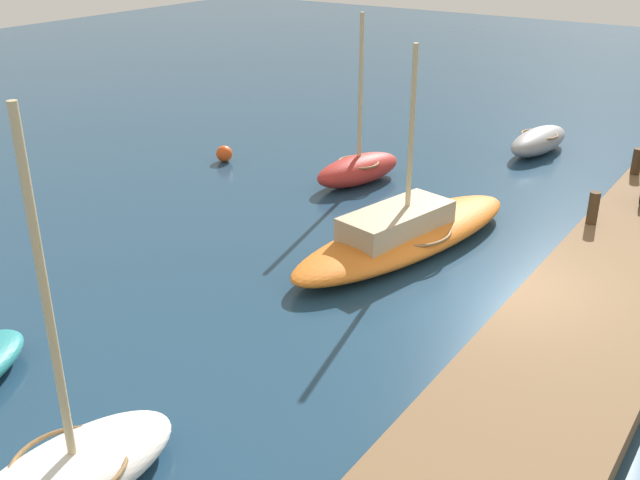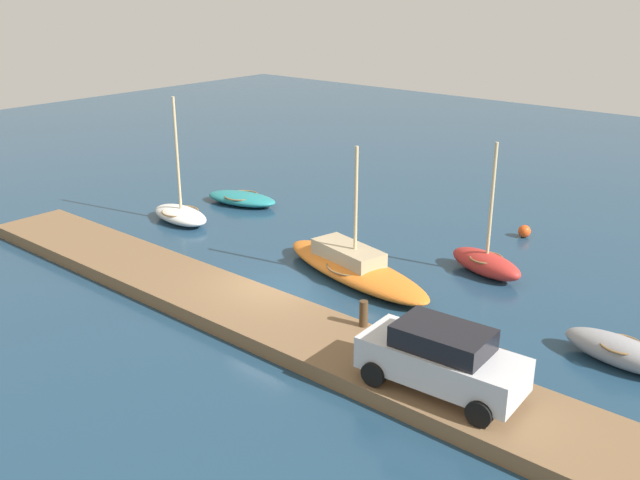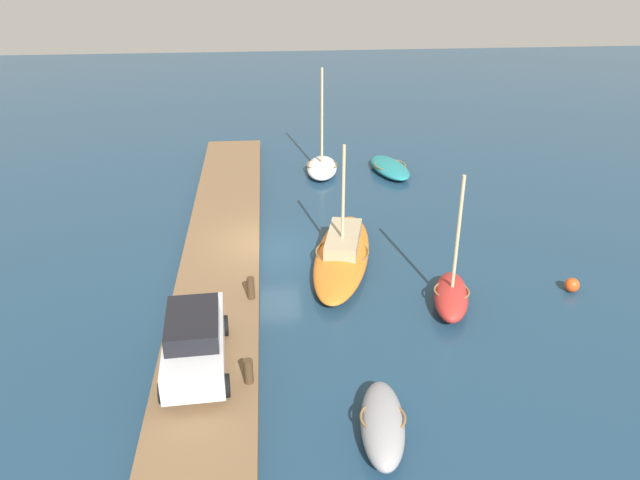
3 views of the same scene
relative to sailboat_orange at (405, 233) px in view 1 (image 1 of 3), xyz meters
name	(u,v)px [view 1 (image 1 of 3)]	position (x,y,z in m)	size (l,w,h in m)	color
ground_plane	(501,303)	(-1.15, -2.85, -0.44)	(84.00, 84.00, 0.00)	navy
dock_platform	(592,318)	(-1.15, -4.64, -0.21)	(25.63, 2.93, 0.46)	brown
sailboat_orange	(405,233)	(0.00, 0.00, 0.00)	(7.35, 3.47, 4.79)	orange
rowboat_red	(358,168)	(3.38, 3.35, 0.03)	(3.24, 1.87, 4.84)	#B72D28
rowboat_white	(70,470)	(-9.59, 0.01, -0.06)	(3.42, 1.88, 5.46)	white
dinghy_grey	(539,141)	(9.23, 0.00, -0.03)	(3.31, 1.48, 0.81)	#939399
mooring_post_west	(593,208)	(3.00, -3.43, 0.41)	(0.25, 0.25, 0.79)	#47331E
mooring_post_mid_west	(637,161)	(7.37, -3.43, 0.39)	(0.26, 0.26, 0.75)	#47331E
marker_buoy	(224,154)	(2.72, 7.92, -0.18)	(0.52, 0.52, 0.52)	#E54C19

